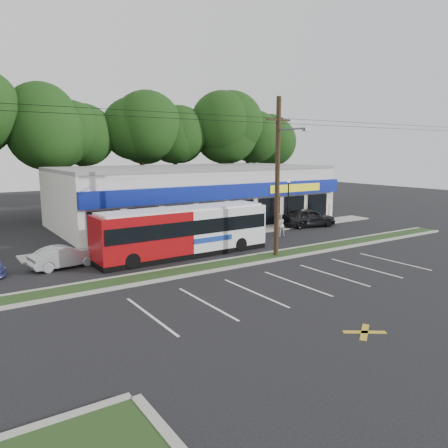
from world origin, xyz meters
TOP-DOWN VIEW (x-y plane):
  - ground at (0.00, 0.00)m, footprint 120.00×120.00m
  - grass_strip at (0.00, 1.00)m, footprint 40.00×1.60m
  - curb_south at (0.00, 0.15)m, footprint 40.00×0.25m
  - curb_north at (0.00, 1.85)m, footprint 40.00×0.25m
  - sidewalk at (5.00, 9.00)m, footprint 32.00×2.20m
  - strip_mall at (5.50, 15.91)m, footprint 25.00×12.55m
  - utility_pole at (2.83, 0.93)m, footprint 50.00×2.77m
  - lamp_post at (11.00, 8.80)m, footprint 0.30×0.30m
  - sign_post at (16.00, 8.57)m, footprint 0.45×0.10m
  - tree_line at (4.00, 26.00)m, footprint 46.76×6.76m
  - metrobus at (-1.77, 4.50)m, footprint 11.80×2.81m
  - car_dark at (12.75, 8.02)m, footprint 5.25×2.93m
  - car_silver at (-9.00, 5.79)m, footprint 4.08×1.94m
  - pedestrian_a at (5.59, 8.50)m, footprint 0.64×0.42m
  - pedestrian_b at (7.62, 6.00)m, footprint 1.02×0.86m

SIDE VIEW (x-z plane):
  - ground at x=0.00m, z-range 0.00..0.00m
  - sidewalk at x=5.00m, z-range 0.00..0.10m
  - grass_strip at x=0.00m, z-range 0.00..0.12m
  - curb_south at x=0.00m, z-range 0.00..0.14m
  - curb_north at x=0.00m, z-range 0.00..0.14m
  - car_silver at x=-9.00m, z-range 0.00..1.29m
  - car_dark at x=12.75m, z-range 0.00..1.69m
  - pedestrian_a at x=5.59m, z-range 0.00..1.74m
  - pedestrian_b at x=7.62m, z-range 0.00..1.87m
  - sign_post at x=16.00m, z-range 0.44..2.67m
  - metrobus at x=-1.77m, z-range 0.09..3.25m
  - strip_mall at x=5.50m, z-range 0.00..5.30m
  - lamp_post at x=11.00m, z-range 0.55..4.80m
  - utility_pole at x=2.83m, z-range 0.41..10.41m
  - tree_line at x=4.00m, z-range 2.50..14.33m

